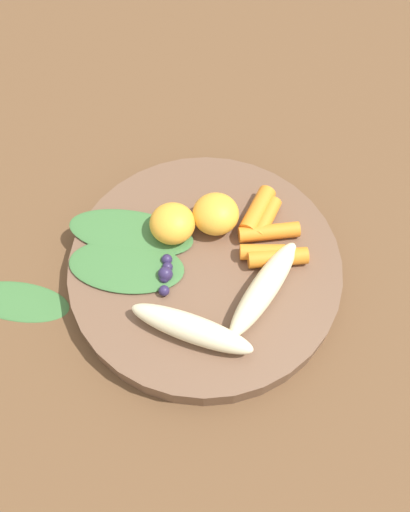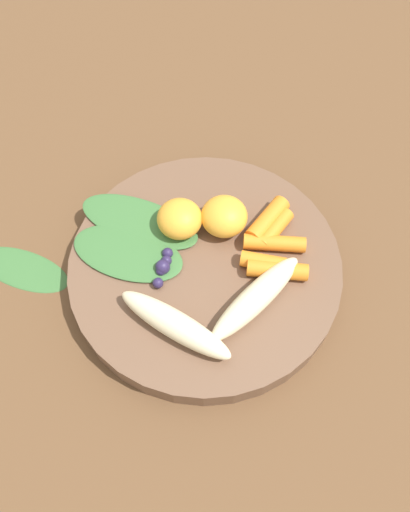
# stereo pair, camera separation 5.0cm
# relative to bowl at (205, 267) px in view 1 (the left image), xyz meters

# --- Properties ---
(ground_plane) EXTENTS (2.40, 2.40, 0.00)m
(ground_plane) POSITION_rel_bowl_xyz_m (0.00, 0.00, -0.01)
(ground_plane) COLOR brown
(bowl) EXTENTS (0.28, 0.28, 0.03)m
(bowl) POSITION_rel_bowl_xyz_m (0.00, 0.00, 0.00)
(bowl) COLOR brown
(bowl) RESTS_ON ground_plane
(banana_peeled_left) EXTENTS (0.12, 0.05, 0.03)m
(banana_peeled_left) POSITION_rel_bowl_xyz_m (-0.01, -0.07, 0.03)
(banana_peeled_left) COLOR beige
(banana_peeled_left) RESTS_ON bowl
(banana_peeled_right) EXTENTS (0.03, 0.12, 0.03)m
(banana_peeled_right) POSITION_rel_bowl_xyz_m (-0.08, -0.02, 0.03)
(banana_peeled_right) COLOR beige
(banana_peeled_right) RESTS_ON bowl
(orange_segment_near) EXTENTS (0.05, 0.05, 0.04)m
(orange_segment_near) POSITION_rel_bowl_xyz_m (0.02, 0.04, 0.03)
(orange_segment_near) COLOR #F4A833
(orange_segment_near) RESTS_ON bowl
(orange_segment_far) EXTENTS (0.05, 0.05, 0.04)m
(orange_segment_far) POSITION_rel_bowl_xyz_m (0.05, 0.01, 0.03)
(orange_segment_far) COLOR #F4A833
(orange_segment_far) RESTS_ON bowl
(carrot_front) EXTENTS (0.04, 0.06, 0.02)m
(carrot_front) POSITION_rel_bowl_xyz_m (0.03, -0.07, 0.02)
(carrot_front) COLOR orange
(carrot_front) RESTS_ON bowl
(carrot_mid_left) EXTENTS (0.03, 0.05, 0.02)m
(carrot_mid_left) POSITION_rel_bowl_xyz_m (0.03, -0.05, 0.02)
(carrot_mid_left) COLOR orange
(carrot_mid_left) RESTS_ON bowl
(carrot_mid_right) EXTENTS (0.05, 0.06, 0.02)m
(carrot_mid_right) POSITION_rel_bowl_xyz_m (0.05, -0.05, 0.02)
(carrot_mid_right) COLOR orange
(carrot_mid_right) RESTS_ON bowl
(carrot_rear) EXTENTS (0.05, 0.02, 0.02)m
(carrot_rear) POSITION_rel_bowl_xyz_m (0.07, -0.04, 0.02)
(carrot_rear) COLOR orange
(carrot_rear) RESTS_ON bowl
(carrot_small) EXTENTS (0.06, 0.02, 0.02)m
(carrot_small) POSITION_rel_bowl_xyz_m (0.07, -0.03, 0.02)
(carrot_small) COLOR orange
(carrot_small) RESTS_ON bowl
(blueberry_pile) EXTENTS (0.04, 0.02, 0.01)m
(blueberry_pile) POSITION_rel_bowl_xyz_m (-0.03, 0.03, 0.02)
(blueberry_pile) COLOR #2D234C
(blueberry_pile) RESTS_ON bowl
(kale_leaf_left) EXTENTS (0.08, 0.14, 0.00)m
(kale_leaf_left) POSITION_rel_bowl_xyz_m (-0.00, 0.09, 0.02)
(kale_leaf_left) COLOR #3D7038
(kale_leaf_left) RESTS_ON bowl
(kale_leaf_right) EXTENTS (0.09, 0.13, 0.00)m
(kale_leaf_right) POSITION_rel_bowl_xyz_m (-0.04, 0.07, 0.02)
(kale_leaf_right) COLOR #3D7038
(kale_leaf_right) RESTS_ON bowl
(kale_leaf_stray) EXTENTS (0.07, 0.12, 0.01)m
(kale_leaf_stray) POSITION_rel_bowl_xyz_m (-0.11, 0.17, -0.01)
(kale_leaf_stray) COLOR #3D7038
(kale_leaf_stray) RESTS_ON ground_plane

